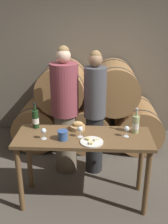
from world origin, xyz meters
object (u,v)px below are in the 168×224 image
at_px(person_right, 95,113).
at_px(bread_basket, 78,126).
at_px(person_left, 65,112).
at_px(blue_crock, 63,135).
at_px(wine_glass_center, 127,129).
at_px(wine_bottle_red, 36,119).
at_px(wine_bottle_white, 136,124).
at_px(cheese_plate, 92,142).
at_px(wine_glass_far_left, 44,131).
at_px(wine_glass_left, 80,130).
at_px(tasting_table, 84,147).

distance_m(person_right, bread_basket, 0.54).
distance_m(person_left, blue_crock, 0.76).
xyz_separation_m(bread_basket, wine_glass_center, (0.57, -0.15, 0.05)).
xyz_separation_m(wine_bottle_red, wine_bottle_white, (1.19, -0.08, -0.01)).
bearing_deg(cheese_plate, person_right, 88.35).
bearing_deg(wine_glass_far_left, wine_glass_left, 9.23).
bearing_deg(blue_crock, wine_glass_left, 20.97).
distance_m(wine_glass_far_left, wine_glass_center, 0.93).
bearing_deg(wine_bottle_white, person_left, 148.69).
distance_m(bread_basket, wine_glass_far_left, 0.44).
xyz_separation_m(tasting_table, cheese_plate, (0.10, -0.15, 0.16)).
relative_size(wine_bottle_white, wine_glass_left, 2.36).
relative_size(tasting_table, wine_bottle_red, 4.91).
relative_size(person_left, cheese_plate, 7.21).
bearing_deg(wine_bottle_white, blue_crock, -165.23).
bearing_deg(wine_glass_far_left, wine_glass_center, 6.26).
relative_size(wine_bottle_red, blue_crock, 2.69).
relative_size(wine_bottle_white, cheese_plate, 1.21).
relative_size(blue_crock, wine_glass_center, 0.92).
relative_size(tasting_table, wine_bottle_white, 5.12).
bearing_deg(bread_basket, person_left, 112.86).
height_order(wine_bottle_white, blue_crock, wine_bottle_white).
relative_size(wine_bottle_red, wine_glass_left, 2.46).
xyz_separation_m(person_right, wine_glass_center, (0.37, -0.65, 0.08)).
bearing_deg(bread_basket, wine_bottle_red, 176.58).
relative_size(bread_basket, wine_glass_center, 1.37).
bearing_deg(wine_glass_center, cheese_plate, -157.52).
bearing_deg(tasting_table, wine_bottle_white, 11.36).
bearing_deg(wine_glass_far_left, blue_crock, -1.89).
distance_m(cheese_plate, wine_glass_left, 0.20).
bearing_deg(blue_crock, wine_glass_far_left, 178.11).
xyz_separation_m(wine_glass_far_left, wine_glass_center, (0.92, 0.10, 0.00)).
xyz_separation_m(person_left, wine_glass_far_left, (-0.15, -0.75, 0.07)).
height_order(person_right, cheese_plate, person_right).
height_order(person_left, wine_glass_center, person_left).
xyz_separation_m(tasting_table, wine_glass_far_left, (-0.44, -0.09, 0.24)).
bearing_deg(wine_glass_left, wine_bottle_red, 158.27).
bearing_deg(wine_glass_left, tasting_table, 34.37).
bearing_deg(wine_glass_center, person_right, 119.35).
xyz_separation_m(person_left, cheese_plate, (0.39, -0.81, -0.01)).
distance_m(wine_bottle_white, wine_glass_center, 0.16).
relative_size(person_left, wine_bottle_white, 5.96).
bearing_deg(wine_bottle_red, person_right, 33.16).
relative_size(person_left, wine_glass_left, 14.09).
distance_m(tasting_table, wine_glass_left, 0.24).
relative_size(wine_glass_far_left, wine_glass_left, 1.00).
xyz_separation_m(blue_crock, wine_glass_far_left, (-0.21, 0.01, 0.03)).
distance_m(tasting_table, wine_glass_center, 0.54).
bearing_deg(wine_bottle_red, blue_crock, -38.71).
bearing_deg(cheese_plate, wine_glass_far_left, 173.66).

